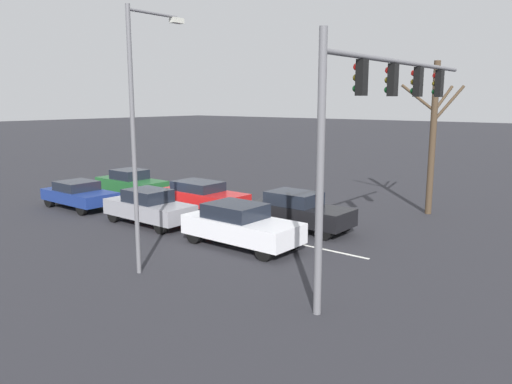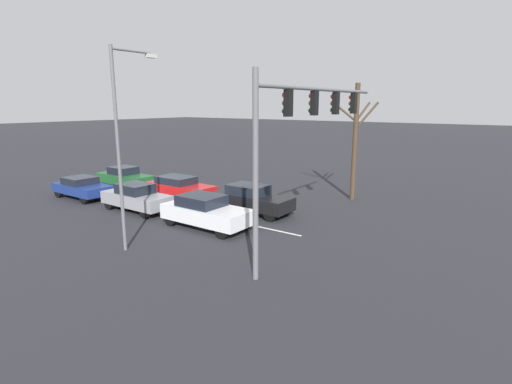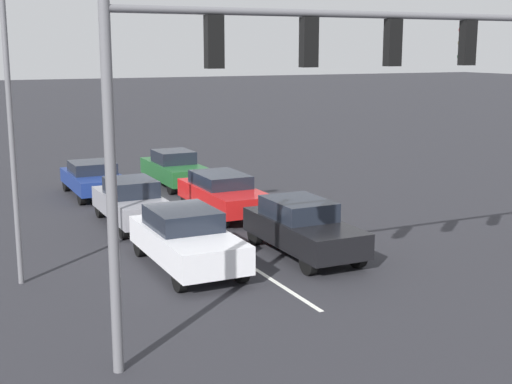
# 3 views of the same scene
# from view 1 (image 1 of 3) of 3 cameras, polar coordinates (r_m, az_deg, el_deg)

# --- Properties ---
(ground_plane) EXTENTS (240.00, 240.00, 0.00)m
(ground_plane) POSITION_cam_1_polar(r_m,az_deg,el_deg) (24.32, -10.49, -2.60)
(ground_plane) COLOR #28282D
(lane_stripe_left_divider) EXTENTS (0.12, 16.75, 0.01)m
(lane_stripe_left_divider) POSITION_cam_1_polar(r_m,az_deg,el_deg) (22.61, -6.57, -3.47)
(lane_stripe_left_divider) COLOR silver
(lane_stripe_left_divider) RESTS_ON ground_plane
(car_white_midlane_front) EXTENTS (1.91, 4.60, 1.61)m
(car_white_midlane_front) POSITION_cam_1_polar(r_m,az_deg,el_deg) (18.67, -1.78, -3.78)
(car_white_midlane_front) COLOR silver
(car_white_midlane_front) RESTS_ON ground_plane
(car_black_leftlane_front) EXTENTS (1.79, 4.49, 1.60)m
(car_black_leftlane_front) POSITION_cam_1_polar(r_m,az_deg,el_deg) (21.18, 4.90, -2.10)
(car_black_leftlane_front) COLOR black
(car_black_leftlane_front) RESTS_ON ground_plane
(car_red_leftlane_second) EXTENTS (1.84, 4.73, 1.47)m
(car_red_leftlane_second) POSITION_cam_1_polar(r_m,az_deg,el_deg) (24.75, -6.22, -0.40)
(car_red_leftlane_second) COLOR red
(car_red_leftlane_second) RESTS_ON ground_plane
(car_gray_midlane_second) EXTENTS (1.71, 4.42, 1.57)m
(car_gray_midlane_second) POSITION_cam_1_polar(r_m,az_deg,el_deg) (22.43, -12.14, -1.67)
(car_gray_midlane_second) COLOR gray
(car_gray_midlane_second) RESTS_ON ground_plane
(car_darkgreen_leftlane_third) EXTENTS (1.73, 4.53, 1.54)m
(car_darkgreen_leftlane_third) POSITION_cam_1_polar(r_m,az_deg,el_deg) (29.33, -14.10, 1.00)
(car_darkgreen_leftlane_third) COLOR #1E5928
(car_darkgreen_leftlane_third) RESTS_ON ground_plane
(car_navy_midlane_third) EXTENTS (1.91, 4.19, 1.37)m
(car_navy_midlane_third) POSITION_cam_1_polar(r_m,az_deg,el_deg) (26.84, -19.58, -0.23)
(car_navy_midlane_third) COLOR navy
(car_navy_midlane_third) RESTS_ON ground_plane
(traffic_signal_gantry) EXTENTS (9.58, 0.37, 7.10)m
(traffic_signal_gantry) POSITION_cam_1_polar(r_m,az_deg,el_deg) (14.98, 14.01, 9.68)
(traffic_signal_gantry) COLOR slate
(traffic_signal_gantry) RESTS_ON ground_plane
(street_lamp_right_shoulder) EXTENTS (2.18, 0.24, 8.16)m
(street_lamp_right_shoulder) POSITION_cam_1_polar(r_m,az_deg,el_deg) (15.75, -13.21, 7.70)
(street_lamp_right_shoulder) COLOR slate
(street_lamp_right_shoulder) RESTS_ON ground_plane
(bare_tree_near) EXTENTS (1.50, 2.60, 7.22)m
(bare_tree_near) POSITION_cam_1_polar(r_m,az_deg,el_deg) (25.14, 19.59, 6.29)
(bare_tree_near) COLOR #423323
(bare_tree_near) RESTS_ON ground_plane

